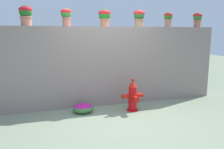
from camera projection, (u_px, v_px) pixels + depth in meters
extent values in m
plane|color=gray|center=(120.00, 120.00, 4.87)|extent=(24.00, 24.00, 0.00)
cube|color=gray|center=(104.00, 66.00, 5.89)|extent=(6.07, 0.40, 1.96)
cylinder|color=tan|center=(26.00, 21.00, 5.21)|extent=(0.23, 0.23, 0.21)
cylinder|color=tan|center=(26.00, 17.00, 5.19)|extent=(0.28, 0.28, 0.03)
sphere|color=#236824|center=(26.00, 12.00, 5.17)|extent=(0.28, 0.28, 0.28)
ellipsoid|color=red|center=(25.00, 10.00, 5.16)|extent=(0.30, 0.30, 0.15)
cylinder|color=#BF6B58|center=(66.00, 22.00, 5.41)|extent=(0.17, 0.17, 0.20)
cylinder|color=#BF6B58|center=(66.00, 18.00, 5.40)|extent=(0.20, 0.20, 0.03)
sphere|color=#357F2E|center=(66.00, 14.00, 5.38)|extent=(0.25, 0.25, 0.25)
ellipsoid|color=red|center=(66.00, 12.00, 5.37)|extent=(0.26, 0.26, 0.13)
cylinder|color=#B97453|center=(105.00, 23.00, 5.73)|extent=(0.21, 0.21, 0.19)
cylinder|color=#B97453|center=(105.00, 20.00, 5.71)|extent=(0.25, 0.25, 0.03)
sphere|color=#247220|center=(105.00, 15.00, 5.70)|extent=(0.29, 0.29, 0.29)
ellipsoid|color=red|center=(105.00, 13.00, 5.69)|extent=(0.31, 0.31, 0.16)
cylinder|color=tan|center=(139.00, 23.00, 5.95)|extent=(0.22, 0.22, 0.19)
cylinder|color=tan|center=(139.00, 20.00, 5.93)|extent=(0.26, 0.26, 0.03)
sphere|color=#2C6429|center=(139.00, 15.00, 5.91)|extent=(0.27, 0.27, 0.27)
ellipsoid|color=red|center=(139.00, 13.00, 5.91)|extent=(0.29, 0.29, 0.15)
cylinder|color=#B2775F|center=(168.00, 23.00, 6.25)|extent=(0.18, 0.18, 0.21)
cylinder|color=#B2775F|center=(168.00, 20.00, 6.23)|extent=(0.21, 0.21, 0.03)
sphere|color=#326F1F|center=(168.00, 16.00, 6.21)|extent=(0.22, 0.22, 0.22)
ellipsoid|color=red|center=(168.00, 15.00, 6.21)|extent=(0.23, 0.23, 0.12)
cylinder|color=#B76D52|center=(197.00, 24.00, 6.47)|extent=(0.19, 0.19, 0.20)
cylinder|color=#B76D52|center=(197.00, 21.00, 6.46)|extent=(0.22, 0.22, 0.03)
sphere|color=#30742F|center=(198.00, 17.00, 6.44)|extent=(0.24, 0.24, 0.24)
ellipsoid|color=red|center=(198.00, 15.00, 6.43)|extent=(0.25, 0.25, 0.13)
cylinder|color=red|center=(132.00, 110.00, 5.49)|extent=(0.26, 0.26, 0.03)
cylinder|color=red|center=(133.00, 99.00, 5.44)|extent=(0.19, 0.19, 0.57)
cone|color=red|center=(133.00, 84.00, 5.38)|extent=(0.20, 0.20, 0.14)
cylinder|color=red|center=(133.00, 80.00, 5.36)|extent=(0.07, 0.07, 0.05)
cylinder|color=red|center=(125.00, 96.00, 5.38)|extent=(0.16, 0.10, 0.10)
cylinder|color=red|center=(140.00, 95.00, 5.48)|extent=(0.16, 0.10, 0.10)
cylinder|color=red|center=(136.00, 99.00, 5.26)|extent=(0.12, 0.18, 0.12)
ellipsoid|color=#3E773A|center=(83.00, 108.00, 5.34)|extent=(0.47, 0.42, 0.21)
ellipsoid|color=#B41B81|center=(83.00, 106.00, 5.33)|extent=(0.42, 0.37, 0.12)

